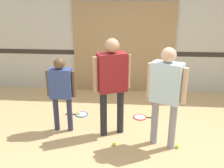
{
  "coord_description": "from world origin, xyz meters",
  "views": [
    {
      "loc": [
        0.22,
        -4.01,
        2.43
      ],
      "look_at": [
        -0.11,
        0.08,
        0.98
      ],
      "focal_mm": 40.0,
      "sensor_mm": 36.0,
      "label": 1
    }
  ],
  "objects": [
    {
      "name": "tennis_ball_near_instructor",
      "position": [
        -0.04,
        -0.33,
        0.03
      ],
      "size": [
        0.07,
        0.07,
        0.07
      ],
      "primitive_type": "sphere",
      "color": "#CCE038",
      "rests_on": "ground_plane"
    },
    {
      "name": "ground_plane",
      "position": [
        0.0,
        0.0,
        0.0
      ],
      "size": [
        16.0,
        16.0,
        0.0
      ],
      "primitive_type": "plane",
      "color": "tan"
    },
    {
      "name": "wall_back",
      "position": [
        0.0,
        2.4,
        1.6
      ],
      "size": [
        16.0,
        0.07,
        3.2
      ],
      "color": "beige",
      "rests_on": "ground_plane"
    },
    {
      "name": "wall_panel",
      "position": [
        0.0,
        2.34,
        1.16
      ],
      "size": [
        2.59,
        0.05,
        2.32
      ],
      "color": "#9E7F56",
      "rests_on": "ground_plane"
    },
    {
      "name": "tennis_ball_stray_left",
      "position": [
        1.03,
        -0.32,
        0.03
      ],
      "size": [
        0.07,
        0.07,
        0.07
      ],
      "primitive_type": "sphere",
      "color": "#CCE038",
      "rests_on": "ground_plane"
    },
    {
      "name": "racket_second_spare",
      "position": [
        0.44,
        0.76,
        0.01
      ],
      "size": [
        0.52,
        0.29,
        0.03
      ],
      "rotation": [
        0.0,
        0.0,
        6.26
      ],
      "color": "red",
      "rests_on": "ground_plane"
    },
    {
      "name": "racket_spare_on_floor",
      "position": [
        -0.85,
        0.78,
        0.01
      ],
      "size": [
        0.5,
        0.29,
        0.03
      ],
      "rotation": [
        0.0,
        0.0,
        3.21
      ],
      "color": "blue",
      "rests_on": "ground_plane"
    },
    {
      "name": "person_instructor",
      "position": [
        -0.11,
        0.08,
        1.1
      ],
      "size": [
        0.63,
        0.44,
        1.77
      ],
      "rotation": [
        0.0,
        0.0,
        0.4
      ],
      "color": "#232328",
      "rests_on": "ground_plane"
    },
    {
      "name": "tennis_ball_by_spare_racket",
      "position": [
        -0.89,
        0.77,
        0.03
      ],
      "size": [
        0.07,
        0.07,
        0.07
      ],
      "primitive_type": "sphere",
      "color": "#CCE038",
      "rests_on": "ground_plane"
    },
    {
      "name": "person_student_left",
      "position": [
        -1.04,
        0.12,
        0.87
      ],
      "size": [
        0.54,
        0.22,
        1.41
      ],
      "rotation": [
        0.0,
        0.0,
        0.01
      ],
      "color": "#2D334C",
      "rests_on": "ground_plane"
    },
    {
      "name": "person_student_right",
      "position": [
        0.78,
        -0.24,
        1.05
      ],
      "size": [
        0.59,
        0.44,
        1.7
      ],
      "rotation": [
        0.0,
        0.0,
        2.7
      ],
      "color": "gray",
      "rests_on": "ground_plane"
    }
  ]
}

